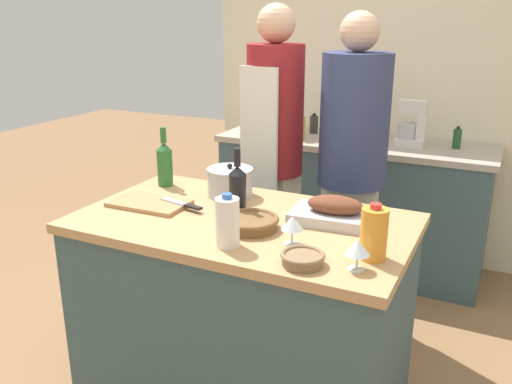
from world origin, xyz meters
The scene contains 21 objects.
kitchen_island centered at (0.00, 0.00, 0.45)m, with size 1.37×0.80×0.90m.
back_counter centered at (0.00, 1.63, 0.45)m, with size 1.82×0.60×0.90m.
back_wall centered at (0.00, 1.98, 1.27)m, with size 2.32×0.10×2.55m.
roasting_pan centered at (0.35, 0.12, 0.94)m, with size 0.37×0.23×0.11m.
wicker_basket centered at (0.08, -0.08, 0.92)m, with size 0.22×0.22×0.05m.
cutting_board centered at (-0.45, -0.03, 0.91)m, with size 0.34×0.21×0.02m.
stock_pot centered at (-0.19, 0.24, 0.96)m, with size 0.21×0.21×0.15m.
mixing_bowl centered at (0.38, -0.30, 0.92)m, with size 0.15×0.15×0.04m.
juice_jug centered at (0.57, -0.14, 0.99)m, with size 0.09×0.09×0.20m.
milk_jug centered at (0.07, -0.27, 0.99)m, with size 0.09×0.09×0.20m.
wine_bottle_green centered at (-0.55, 0.24, 1.01)m, with size 0.07×0.07×0.29m.
wine_bottle_dark centered at (-0.04, 0.03, 1.01)m, with size 0.07×0.07×0.29m.
wine_glass_left centered at (0.55, -0.25, 0.97)m, with size 0.08×0.08×0.11m.
wine_glass_right centered at (0.28, -0.15, 0.98)m, with size 0.08×0.08×0.11m.
knife_chef centered at (-0.29, 0.00, 0.92)m, with size 0.23×0.08×0.01m.
stand_mixer centered at (0.37, 1.60, 1.02)m, with size 0.18×0.14×0.29m.
condiment_bottle_tall centered at (0.64, 1.68, 0.96)m, with size 0.05×0.05×0.14m.
condiment_bottle_short centered at (-0.33, 1.47, 0.98)m, with size 0.07×0.07×0.18m.
condiment_bottle_extra centered at (-0.32, 1.71, 0.96)m, with size 0.06×0.06×0.14m.
person_cook_aproned centered at (-0.23, 0.83, 0.98)m, with size 0.31×0.33×1.75m.
person_cook_guest centered at (0.20, 0.88, 0.95)m, with size 0.36×0.36×1.72m.
Camera 1 is at (0.96, -1.85, 1.70)m, focal length 38.00 mm.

